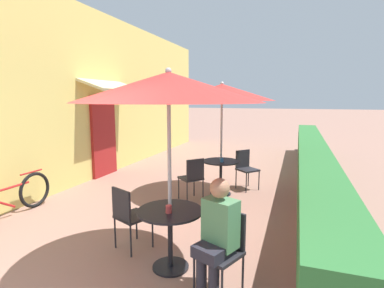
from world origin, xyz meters
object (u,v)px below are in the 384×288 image
at_px(patio_umbrella_near, 169,88).
at_px(cafe_chair_near_left, 129,213).
at_px(cafe_chair_near_right, 223,245).
at_px(cafe_chair_mid_left, 246,166).
at_px(patio_table_near, 170,226).
at_px(seated_patron_near_right, 217,233).
at_px(coffee_cup_near, 169,209).
at_px(bicycle_leaning, 7,198).
at_px(coffee_cup_mid, 222,160).
at_px(patio_umbrella_mid, 222,92).
at_px(patio_table_mid, 221,170).
at_px(cafe_chair_mid_right, 193,176).

distance_m(patio_umbrella_near, cafe_chair_near_left, 1.79).
bearing_deg(cafe_chair_near_right, cafe_chair_mid_left, -60.75).
distance_m(patio_table_near, seated_patron_near_right, 0.75).
height_order(coffee_cup_near, bicycle_leaning, coffee_cup_near).
height_order(patio_umbrella_near, seated_patron_near_right, patio_umbrella_near).
xyz_separation_m(cafe_chair_near_left, cafe_chair_near_right, (1.40, -0.44, 0.00)).
bearing_deg(bicycle_leaning, coffee_cup_mid, 37.13).
xyz_separation_m(cafe_chair_near_left, seated_patron_near_right, (1.36, -0.54, 0.17)).
bearing_deg(patio_umbrella_mid, coffee_cup_mid, -69.53).
height_order(cafe_chair_near_left, patio_table_mid, cafe_chair_near_left).
distance_m(coffee_cup_mid, bicycle_leaning, 3.95).
bearing_deg(patio_umbrella_mid, patio_table_mid, -93.58).
bearing_deg(patio_table_near, seated_patron_near_right, -26.09).
distance_m(coffee_cup_near, patio_table_mid, 3.03).
distance_m(patio_table_mid, coffee_cup_mid, 0.28).
xyz_separation_m(cafe_chair_near_right, cafe_chair_mid_left, (-0.39, 3.75, 0.00)).
xyz_separation_m(coffee_cup_near, cafe_chair_mid_right, (-0.56, 2.42, -0.26)).
relative_size(patio_table_near, bicycle_leaning, 0.44).
height_order(cafe_chair_near_right, patio_umbrella_mid, patio_umbrella_mid).
relative_size(cafe_chair_near_left, cafe_chair_near_right, 1.00).
xyz_separation_m(cafe_chair_mid_left, coffee_cup_mid, (-0.37, -0.73, 0.26)).
height_order(patio_umbrella_near, bicycle_leaning, patio_umbrella_near).
xyz_separation_m(cafe_chair_mid_right, bicycle_leaning, (-2.69, -1.86, -0.17)).
height_order(seated_patron_near_right, coffee_cup_near, seated_patron_near_right).
height_order(patio_umbrella_near, patio_table_mid, patio_umbrella_near).
relative_size(coffee_cup_near, patio_umbrella_mid, 0.04).
height_order(cafe_chair_mid_left, coffee_cup_mid, cafe_chair_mid_left).
xyz_separation_m(cafe_chair_near_right, cafe_chair_mid_right, (-1.24, 2.55, 0.00)).
height_order(seated_patron_near_right, coffee_cup_mid, seated_patron_near_right).
bearing_deg(bicycle_leaning, cafe_chair_mid_left, 41.69).
bearing_deg(patio_umbrella_mid, cafe_chair_near_left, -102.18).
distance_m(cafe_chair_near_right, seated_patron_near_right, 0.20).
bearing_deg(seated_patron_near_right, bicycle_leaning, 11.69).
xyz_separation_m(cafe_chair_near_right, coffee_cup_near, (-0.68, 0.13, 0.26)).
height_order(patio_umbrella_near, cafe_chair_mid_right, patio_umbrella_near).
height_order(patio_table_near, coffee_cup_near, coffee_cup_near).
relative_size(patio_table_near, cafe_chair_mid_left, 0.89).
distance_m(patio_umbrella_mid, cafe_chair_mid_right, 1.79).
bearing_deg(patio_umbrella_mid, seated_patron_near_right, -76.71).
bearing_deg(coffee_cup_near, patio_table_near, 104.52).
bearing_deg(patio_umbrella_near, patio_umbrella_mid, 92.21).
relative_size(patio_umbrella_mid, cafe_chair_mid_left, 2.72).
distance_m(patio_table_near, cafe_chair_mid_left, 3.55).
relative_size(seated_patron_near_right, patio_umbrella_mid, 0.53).
distance_m(seated_patron_near_right, bicycle_leaning, 3.98).
bearing_deg(coffee_cup_mid, bicycle_leaning, -143.74).
bearing_deg(seated_patron_near_right, coffee_cup_near, 2.96).
bearing_deg(patio_table_near, patio_table_mid, 92.21).
xyz_separation_m(cafe_chair_near_left, cafe_chair_mid_right, (0.16, 2.12, 0.00)).
distance_m(cafe_chair_near_right, patio_umbrella_mid, 3.64).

